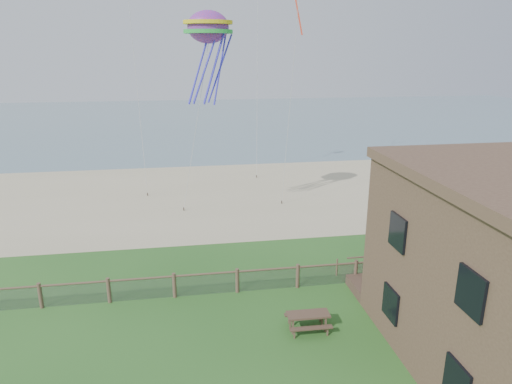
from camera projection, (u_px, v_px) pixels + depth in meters
ground at (257, 374)px, 16.55m from camera, size 160.00×160.00×0.00m
sand_beach at (214, 195)px, 37.31m from camera, size 72.00×20.00×0.02m
ocean at (196, 120)px, 78.83m from camera, size 160.00×68.00×0.02m
chainlink_fence at (237, 282)px, 22.05m from camera, size 36.20×0.20×1.25m
motel_deck at (494, 277)px, 23.16m from camera, size 15.00×2.00×0.50m
picnic_table at (308, 322)px, 19.11m from camera, size 1.81×1.38×0.75m
octopus_kite at (209, 54)px, 27.82m from camera, size 3.59×3.15×6.14m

